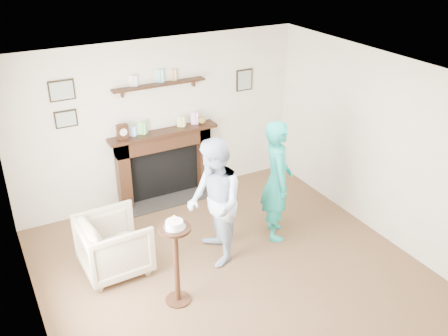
{
  "coord_description": "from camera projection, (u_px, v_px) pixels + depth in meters",
  "views": [
    {
      "loc": [
        -2.47,
        -4.12,
        3.96
      ],
      "look_at": [
        0.23,
        0.9,
        1.13
      ],
      "focal_mm": 40.0,
      "sensor_mm": 36.0,
      "label": 1
    }
  ],
  "objects": [
    {
      "name": "ground",
      "position": [
        242.0,
        284.0,
        6.06
      ],
      "size": [
        5.0,
        5.0,
        0.0
      ],
      "primitive_type": "plane",
      "color": "brown",
      "rests_on": "ground"
    },
    {
      "name": "woman",
      "position": [
        274.0,
        233.0,
        7.03
      ],
      "size": [
        0.62,
        0.73,
        1.7
      ],
      "primitive_type": "imported",
      "rotation": [
        0.0,
        0.0,
        1.15
      ],
      "color": "teal",
      "rests_on": "ground"
    },
    {
      "name": "room_shell",
      "position": [
        215.0,
        141.0,
        5.88
      ],
      "size": [
        4.54,
        5.02,
        2.52
      ],
      "color": "silver",
      "rests_on": "ground"
    },
    {
      "name": "pedestal_table",
      "position": [
        176.0,
        250.0,
        5.48
      ],
      "size": [
        0.36,
        0.36,
        1.16
      ],
      "color": "black",
      "rests_on": "ground"
    },
    {
      "name": "man",
      "position": [
        215.0,
        258.0,
        6.52
      ],
      "size": [
        0.79,
        0.92,
        1.67
      ],
      "primitive_type": "imported",
      "rotation": [
        0.0,
        0.0,
        -1.78
      ],
      "color": "#AEB9DA",
      "rests_on": "ground"
    },
    {
      "name": "armchair",
      "position": [
        117.0,
        268.0,
        6.33
      ],
      "size": [
        0.83,
        0.81,
        0.74
      ],
      "primitive_type": "imported",
      "rotation": [
        0.0,
        0.0,
        1.6
      ],
      "color": "tan",
      "rests_on": "ground"
    }
  ]
}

